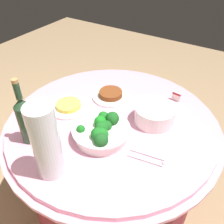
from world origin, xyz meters
TOP-DOWN VIEW (x-y plane):
  - ground_plane at (0.00, 0.00)m, footprint 6.00×6.00m
  - buffet_table at (0.00, 0.00)m, footprint 1.16×1.16m
  - broccoli_bowl at (-0.03, 0.15)m, footprint 0.28×0.28m
  - plate_stack at (-0.19, -0.11)m, footprint 0.21×0.21m
  - wine_bottle at (0.25, 0.34)m, footprint 0.07×0.07m
  - decorative_fruit_vase at (0.03, 0.42)m, footprint 0.11×0.11m
  - serving_tongs at (-0.28, 0.15)m, footprint 0.17×0.07m
  - food_plate_stir_fry at (0.12, -0.17)m, footprint 0.22×0.22m
  - food_plate_fried_egg at (0.26, 0.05)m, footprint 0.22×0.22m
  - label_placard_front at (0.41, 0.20)m, footprint 0.05×0.03m
  - label_placard_mid at (-0.22, -0.35)m, footprint 0.05×0.02m

SIDE VIEW (x-z plane):
  - ground_plane at x=0.00m, z-range 0.00..0.00m
  - buffet_table at x=0.00m, z-range 0.01..0.75m
  - serving_tongs at x=-0.28m, z-range 0.74..0.75m
  - food_plate_fried_egg at x=0.26m, z-range 0.74..0.77m
  - food_plate_stir_fry at x=0.12m, z-range 0.74..0.78m
  - label_placard_front at x=0.41m, z-range 0.74..0.80m
  - label_placard_mid at x=-0.22m, z-range 0.74..0.80m
  - plate_stack at x=-0.19m, z-range 0.74..0.83m
  - broccoli_bowl at x=-0.03m, z-range 0.73..0.85m
  - wine_bottle at x=0.25m, z-range 0.70..1.04m
  - decorative_fruit_vase at x=0.03m, z-range 0.73..1.07m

